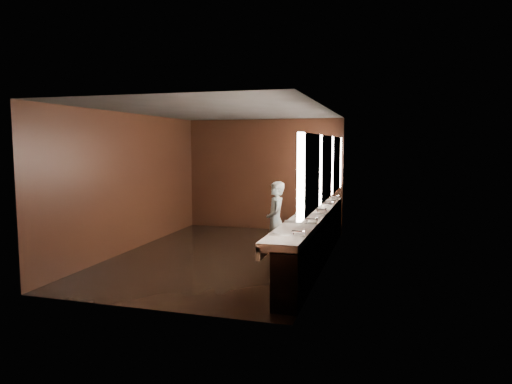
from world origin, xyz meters
TOP-DOWN VIEW (x-y plane):
  - floor at (0.00, 0.00)m, footprint 6.00×6.00m
  - ceiling at (0.00, 0.00)m, footprint 4.00×6.00m
  - wall_back at (0.00, 3.00)m, footprint 4.00×0.02m
  - wall_front at (0.00, -3.00)m, footprint 4.00×0.02m
  - wall_left at (-2.00, 0.00)m, footprint 0.02×6.00m
  - wall_right at (2.00, 0.00)m, footprint 0.02×6.00m
  - sink_counter at (1.79, 0.00)m, footprint 0.55×5.40m
  - mirror_band at (1.98, -0.00)m, footprint 0.06×5.03m
  - person at (1.06, -0.01)m, footprint 0.52×0.63m
  - trash_bin at (1.58, -0.36)m, footprint 0.41×0.41m

SIDE VIEW (x-z plane):
  - floor at x=0.00m, z-range 0.00..0.00m
  - trash_bin at x=1.58m, z-range 0.00..0.60m
  - sink_counter at x=1.79m, z-range -0.01..1.00m
  - person at x=1.06m, z-range 0.00..1.48m
  - wall_back at x=0.00m, z-range 0.00..2.80m
  - wall_front at x=0.00m, z-range 0.00..2.80m
  - wall_left at x=-2.00m, z-range 0.00..2.80m
  - wall_right at x=2.00m, z-range 0.00..2.80m
  - mirror_band at x=1.98m, z-range 1.17..2.32m
  - ceiling at x=0.00m, z-range 2.79..2.81m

